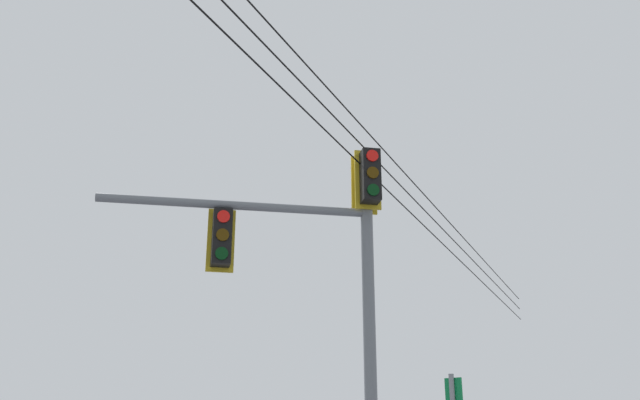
% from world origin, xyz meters
% --- Properties ---
extents(signal_mast_assembly, '(2.35, 4.31, 6.72)m').
position_xyz_m(signal_mast_assembly, '(-0.06, 0.14, 4.76)').
color(signal_mast_assembly, slate).
rests_on(signal_mast_assembly, ground).
extents(overhead_wire_span, '(27.70, 5.53, 1.37)m').
position_xyz_m(overhead_wire_span, '(1.48, -0.72, 6.80)').
color(overhead_wire_span, black).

